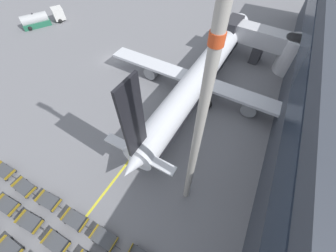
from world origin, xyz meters
name	(u,v)px	position (x,y,z in m)	size (l,w,h in m)	color
ground_plane	(113,59)	(0.00, 0.00, 0.00)	(500.00, 500.00, 0.00)	gray
jet_bridge	(272,45)	(26.23, 11.32, 3.73)	(15.08, 6.03, 6.32)	silver
airplane	(201,74)	(17.93, -0.79, 3.22)	(31.44, 39.40, 13.75)	silver
fuel_tanker_primary	(41,19)	(-22.34, 4.02, 1.26)	(7.03, 9.17, 2.90)	white
baggage_dolly_row_mid_a_col_c	(10,250)	(10.01, -30.31, 0.46)	(3.30, 1.63, 0.92)	#424449
baggage_dolly_row_mid_b_col_b	(8,206)	(6.23, -27.60, 0.46)	(3.27, 1.57, 0.92)	#424449
baggage_dolly_row_mid_b_col_c	(30,222)	(9.79, -27.69, 0.46)	(3.29, 1.62, 0.92)	#424449
baggage_dolly_row_mid_b_col_d	(57,243)	(13.64, -27.91, 0.46)	(3.29, 1.62, 0.92)	#424449
baggage_dolly_row_far_col_a	(5,171)	(2.42, -25.04, 0.46)	(3.28, 1.59, 0.92)	#424449
baggage_dolly_row_far_col_b	(25,188)	(6.29, -25.37, 0.46)	(3.31, 1.68, 0.92)	#424449
baggage_dolly_row_far_col_c	(49,201)	(9.90, -25.26, 0.46)	(3.28, 1.60, 0.92)	#424449
baggage_dolly_row_far_col_d	(76,220)	(13.80, -25.47, 0.46)	(3.27, 1.57, 0.92)	#424449
baggage_dolly_row_far_col_e	(104,238)	(17.51, -25.51, 0.46)	(3.29, 1.61, 0.92)	#424449
apron_light_mast	(200,122)	(22.93, -17.75, 13.09)	(2.00, 0.74, 23.73)	#ADA89E
stand_guidance_stripe	(162,119)	(15.26, -9.06, 0.00)	(2.20, 32.05, 0.01)	yellow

